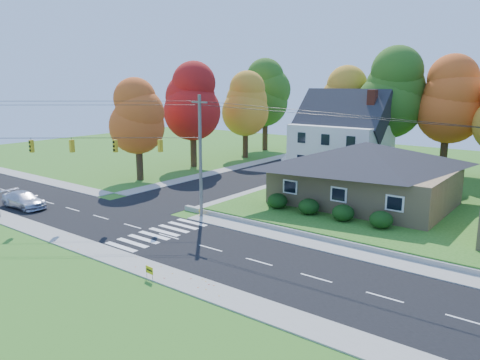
# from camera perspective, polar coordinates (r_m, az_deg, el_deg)

# --- Properties ---
(ground) EXTENTS (120.00, 120.00, 0.00)m
(ground) POSITION_cam_1_polar(r_m,az_deg,el_deg) (34.49, -8.68, -6.84)
(ground) COLOR #3D7923
(road_main) EXTENTS (90.00, 8.00, 0.02)m
(road_main) POSITION_cam_1_polar(r_m,az_deg,el_deg) (34.49, -8.68, -6.83)
(road_main) COLOR black
(road_main) RESTS_ON ground
(road_cross) EXTENTS (8.00, 44.00, 0.02)m
(road_cross) POSITION_cam_1_polar(r_m,az_deg,el_deg) (58.97, 4.17, 1.18)
(road_cross) COLOR black
(road_cross) RESTS_ON ground
(sidewalk_north) EXTENTS (90.00, 2.00, 0.08)m
(sidewalk_north) POSITION_cam_1_polar(r_m,az_deg,el_deg) (37.93, -3.23, -4.91)
(sidewalk_north) COLOR #9C9A90
(sidewalk_north) RESTS_ON ground
(sidewalk_south) EXTENTS (90.00, 2.00, 0.08)m
(sidewalk_south) POSITION_cam_1_polar(r_m,az_deg,el_deg) (31.45, -15.32, -8.96)
(sidewalk_south) COLOR #9C9A90
(sidewalk_south) RESTS_ON ground
(lawn) EXTENTS (30.00, 30.00, 0.50)m
(lawn) POSITION_cam_1_polar(r_m,az_deg,el_deg) (46.06, 22.92, -2.54)
(lawn) COLOR #3D7923
(lawn) RESTS_ON ground
(ranch_house) EXTENTS (14.60, 10.60, 5.40)m
(ranch_house) POSITION_cam_1_polar(r_m,az_deg,el_deg) (42.28, 14.95, 0.97)
(ranch_house) COLOR tan
(ranch_house) RESTS_ON lawn
(colonial_house) EXTENTS (10.40, 8.40, 9.60)m
(colonial_house) POSITION_cam_1_polar(r_m,az_deg,el_deg) (56.12, 12.28, 5.11)
(colonial_house) COLOR silver
(colonial_house) RESTS_ON lawn
(hedge_row) EXTENTS (10.70, 1.70, 1.27)m
(hedge_row) POSITION_cam_1_polar(r_m,az_deg,el_deg) (37.45, 10.39, -3.56)
(hedge_row) COLOR #163A10
(hedge_row) RESTS_ON lawn
(traffic_infrastructure) EXTENTS (38.10, 10.66, 10.00)m
(traffic_infrastructure) POSITION_cam_1_polar(r_m,az_deg,el_deg) (34.24, -7.50, 1.96)
(traffic_infrastructure) COLOR #666059
(traffic_infrastructure) RESTS_ON ground
(tree_lot_0) EXTENTS (6.72, 6.72, 12.51)m
(tree_lot_0) POSITION_cam_1_polar(r_m,az_deg,el_deg) (62.11, 13.11, 9.16)
(tree_lot_0) COLOR #3F2A19
(tree_lot_0) RESTS_ON lawn
(tree_lot_1) EXTENTS (7.84, 7.84, 14.60)m
(tree_lot_1) POSITION_cam_1_polar(r_m,az_deg,el_deg) (58.89, 18.15, 10.02)
(tree_lot_1) COLOR #3F2A19
(tree_lot_1) RESTS_ON lawn
(tree_lot_2) EXTENTS (7.28, 7.28, 13.56)m
(tree_lot_2) POSITION_cam_1_polar(r_m,az_deg,el_deg) (58.15, 24.08, 8.91)
(tree_lot_2) COLOR #3F2A19
(tree_lot_2) RESTS_ON lawn
(tree_west_0) EXTENTS (6.16, 6.16, 11.47)m
(tree_west_0) POSITION_cam_1_polar(r_m,az_deg,el_deg) (53.49, -12.38, 7.55)
(tree_west_0) COLOR #3F2A19
(tree_west_0) RESTS_ON ground
(tree_west_1) EXTENTS (7.28, 7.28, 13.56)m
(tree_west_1) POSITION_cam_1_polar(r_m,az_deg,el_deg) (61.03, -5.80, 9.51)
(tree_west_1) COLOR #3F2A19
(tree_west_1) RESTS_ON ground
(tree_west_2) EXTENTS (6.72, 6.72, 12.51)m
(tree_west_2) POSITION_cam_1_polar(r_m,az_deg,el_deg) (68.08, 0.67, 9.27)
(tree_west_2) COLOR #3F2A19
(tree_west_2) RESTS_ON ground
(tree_west_3) EXTENTS (7.84, 7.84, 14.60)m
(tree_west_3) POSITION_cam_1_polar(r_m,az_deg,el_deg) (75.70, 3.13, 10.52)
(tree_west_3) COLOR #3F2A19
(tree_west_3) RESTS_ON ground
(silver_sedan) EXTENTS (4.94, 2.15, 1.41)m
(silver_sedan) POSITION_cam_1_polar(r_m,az_deg,el_deg) (45.64, -24.87, -2.21)
(silver_sedan) COLOR silver
(silver_sedan) RESTS_ON road_main
(white_car) EXTENTS (2.03, 3.99, 1.25)m
(white_car) POSITION_cam_1_polar(r_m,az_deg,el_deg) (64.72, 6.16, 2.68)
(white_car) COLOR white
(white_car) RESTS_ON road_cross
(fire_hydrant) EXTENTS (0.41, 0.32, 0.73)m
(fire_hydrant) POSITION_cam_1_polar(r_m,az_deg,el_deg) (39.13, -4.80, -3.92)
(fire_hydrant) COLOR yellow
(fire_hydrant) RESTS_ON ground
(yard_sign) EXTENTS (0.64, 0.09, 0.80)m
(yard_sign) POSITION_cam_1_polar(r_m,az_deg,el_deg) (27.37, -10.99, -10.76)
(yard_sign) COLOR black
(yard_sign) RESTS_ON ground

